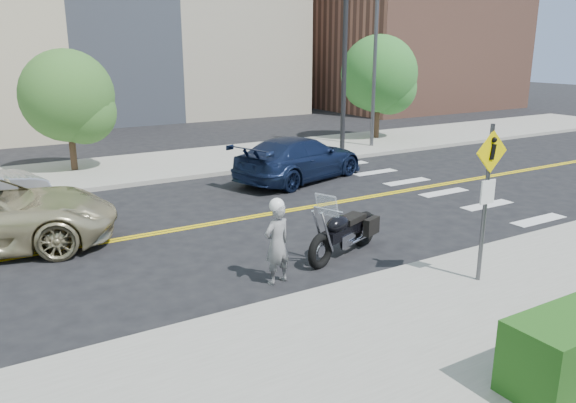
{
  "coord_description": "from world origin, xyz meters",
  "views": [
    {
      "loc": [
        -4.09,
        -12.99,
        4.5
      ],
      "look_at": [
        2.0,
        -2.85,
        1.2
      ],
      "focal_mm": 35.0,
      "sensor_mm": 36.0,
      "label": 1
    }
  ],
  "objects_px": {
    "pedestrian_sign": "(487,188)",
    "motorcycle": "(344,221)",
    "motorcyclist": "(277,241)",
    "parked_car_blue": "(300,159)"
  },
  "relations": [
    {
      "from": "pedestrian_sign",
      "to": "parked_car_blue",
      "type": "height_order",
      "value": "pedestrian_sign"
    },
    {
      "from": "pedestrian_sign",
      "to": "parked_car_blue",
      "type": "bearing_deg",
      "value": 79.12
    },
    {
      "from": "motorcyclist",
      "to": "parked_car_blue",
      "type": "height_order",
      "value": "motorcyclist"
    },
    {
      "from": "pedestrian_sign",
      "to": "motorcyclist",
      "type": "height_order",
      "value": "pedestrian_sign"
    },
    {
      "from": "motorcyclist",
      "to": "parked_car_blue",
      "type": "distance_m",
      "value": 8.75
    },
    {
      "from": "pedestrian_sign",
      "to": "motorcycle",
      "type": "bearing_deg",
      "value": 113.15
    },
    {
      "from": "pedestrian_sign",
      "to": "motorcycle",
      "type": "xyz_separation_m",
      "value": [
        -1.18,
        2.75,
        -1.19
      ]
    },
    {
      "from": "motorcycle",
      "to": "parked_car_blue",
      "type": "bearing_deg",
      "value": 43.79
    },
    {
      "from": "pedestrian_sign",
      "to": "motorcyclist",
      "type": "distance_m",
      "value": 4.04
    },
    {
      "from": "pedestrian_sign",
      "to": "parked_car_blue",
      "type": "relative_size",
      "value": 0.58
    }
  ]
}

